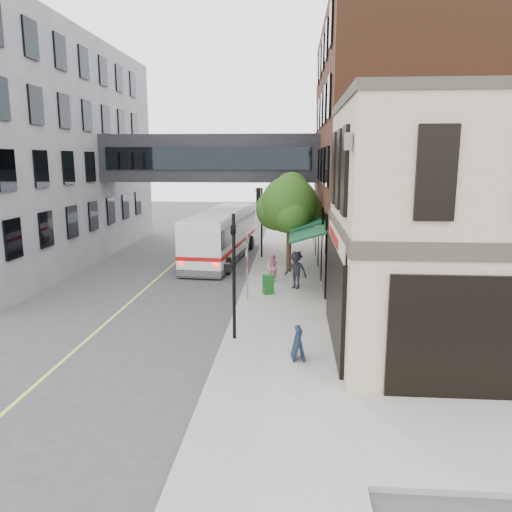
% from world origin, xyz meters
% --- Properties ---
extents(ground, '(120.00, 120.00, 0.00)m').
position_xyz_m(ground, '(0.00, 0.00, 0.00)').
color(ground, '#38383A').
rests_on(ground, ground).
extents(sidewalk_main, '(4.00, 60.00, 0.15)m').
position_xyz_m(sidewalk_main, '(2.00, 14.00, 0.07)').
color(sidewalk_main, gray).
rests_on(sidewalk_main, ground).
extents(corner_building, '(10.19, 8.12, 8.45)m').
position_xyz_m(corner_building, '(8.97, 2.00, 4.21)').
color(corner_building, tan).
rests_on(corner_building, ground).
extents(brick_building, '(13.76, 18.00, 14.00)m').
position_xyz_m(brick_building, '(9.98, 15.00, 6.99)').
color(brick_building, '#4E2A18').
rests_on(brick_building, ground).
extents(skyway_bridge, '(14.00, 3.18, 3.00)m').
position_xyz_m(skyway_bridge, '(-3.00, 18.00, 6.50)').
color(skyway_bridge, black).
rests_on(skyway_bridge, ground).
extents(traffic_signal_near, '(0.44, 0.22, 4.60)m').
position_xyz_m(traffic_signal_near, '(0.37, 2.00, 2.98)').
color(traffic_signal_near, black).
rests_on(traffic_signal_near, sidewalk_main).
extents(traffic_signal_far, '(0.53, 0.28, 4.50)m').
position_xyz_m(traffic_signal_far, '(0.26, 17.00, 3.34)').
color(traffic_signal_far, black).
rests_on(traffic_signal_far, sidewalk_main).
extents(street_sign_pole, '(0.08, 0.75, 3.00)m').
position_xyz_m(street_sign_pole, '(0.39, 7.00, 1.93)').
color(street_sign_pole, gray).
rests_on(street_sign_pole, sidewalk_main).
extents(street_tree, '(3.80, 3.20, 5.60)m').
position_xyz_m(street_tree, '(2.19, 13.22, 3.91)').
color(street_tree, '#382619').
rests_on(street_tree, sidewalk_main).
extents(lane_marking, '(0.12, 40.00, 0.01)m').
position_xyz_m(lane_marking, '(-5.00, 10.00, 0.01)').
color(lane_marking, '#D8CC4C').
rests_on(lane_marking, ground).
extents(bus, '(3.51, 11.73, 3.11)m').
position_xyz_m(bus, '(-2.18, 16.79, 1.74)').
color(bus, white).
rests_on(bus, ground).
extents(pedestrian_a, '(0.62, 0.50, 1.49)m').
position_xyz_m(pedestrian_a, '(2.79, 11.68, 0.90)').
color(pedestrian_a, white).
rests_on(pedestrian_a, sidewalk_main).
extents(pedestrian_b, '(0.83, 0.70, 1.50)m').
position_xyz_m(pedestrian_b, '(1.44, 10.37, 0.90)').
color(pedestrian_b, pink).
rests_on(pedestrian_b, sidewalk_main).
extents(pedestrian_c, '(1.38, 1.15, 1.86)m').
position_xyz_m(pedestrian_c, '(2.61, 9.16, 1.08)').
color(pedestrian_c, black).
rests_on(pedestrian_c, sidewalk_main).
extents(newspaper_box, '(0.57, 0.54, 0.92)m').
position_xyz_m(newspaper_box, '(1.29, 8.09, 0.61)').
color(newspaper_box, '#14581C').
rests_on(newspaper_box, sidewalk_main).
extents(sandwich_board, '(0.46, 0.64, 1.06)m').
position_xyz_m(sandwich_board, '(2.67, 0.26, 0.68)').
color(sandwich_board, black).
rests_on(sandwich_board, sidewalk_main).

